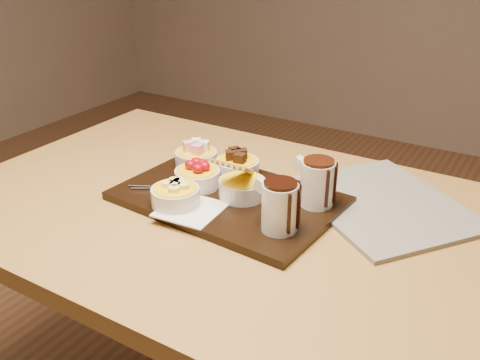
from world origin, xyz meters
The scene contains 12 objects.
dining_table centered at (0.00, 0.00, 0.65)m, with size 1.20×0.80×0.75m.
serving_board centered at (0.00, 0.01, 0.76)m, with size 0.46×0.30×0.02m, color black.
napkin centered at (-0.03, -0.08, 0.77)m, with size 0.12×0.12×0.00m, color white.
bowl_marshmallows centered at (-0.15, 0.10, 0.79)m, with size 0.10×0.10×0.04m, color silver.
bowl_cake centered at (-0.03, 0.11, 0.79)m, with size 0.10×0.10×0.04m, color silver.
bowl_strawberries centered at (-0.08, 0.01, 0.79)m, with size 0.10×0.10×0.04m, color silver.
bowl_biscotti centered at (0.03, 0.02, 0.79)m, with size 0.10×0.10×0.04m, color silver.
bowl_bananas centered at (-0.07, -0.08, 0.79)m, with size 0.10×0.10×0.04m, color silver.
pitcher_dark_chocolate centered at (0.16, -0.06, 0.82)m, with size 0.07×0.07×0.09m, color silver.
pitcher_milk_chocolate centered at (0.18, 0.07, 0.82)m, with size 0.07×0.07×0.09m, color silver.
fondue_skewers centered at (-0.09, -0.01, 0.77)m, with size 0.26×0.03×0.01m, color silver, non-canonical shape.
newspaper centered at (0.29, 0.17, 0.76)m, with size 0.37×0.29×0.01m, color beige.
Camera 1 is at (0.55, -0.84, 1.29)m, focal length 40.00 mm.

